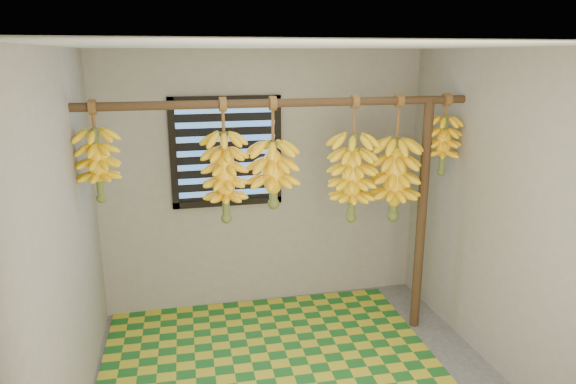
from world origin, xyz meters
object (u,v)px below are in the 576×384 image
object	(u,v)px
banana_bunch_f	(443,145)
banana_bunch_e	(395,179)
banana_bunch_a	(98,165)
banana_bunch_c	(273,174)
banana_bunch_d	(352,178)
support_post	(421,219)
woven_mat	(270,361)
banana_bunch_b	(225,177)

from	to	relation	value
banana_bunch_f	banana_bunch_e	bearing A→B (deg)	-180.00
banana_bunch_a	banana_bunch_c	size ratio (longest dim) A/B	0.85
banana_bunch_a	banana_bunch_d	world-z (taller)	same
support_post	woven_mat	world-z (taller)	support_post
banana_bunch_e	banana_bunch_a	bearing A→B (deg)	180.00
support_post	banana_bunch_f	xyz separation A→B (m)	(0.15, 0.00, 0.63)
woven_mat	banana_bunch_b	xyz separation A→B (m)	(-0.28, 0.27, 1.45)
support_post	banana_bunch_b	xyz separation A→B (m)	(-1.65, 0.00, 0.46)
support_post	banana_bunch_c	size ratio (longest dim) A/B	2.36
banana_bunch_c	banana_bunch_e	size ratio (longest dim) A/B	0.83
banana_bunch_d	banana_bunch_a	bearing A→B (deg)	-180.00
woven_mat	banana_bunch_e	size ratio (longest dim) A/B	2.55
banana_bunch_c	banana_bunch_b	bearing A→B (deg)	180.00
support_post	banana_bunch_b	size ratio (longest dim) A/B	2.13
banana_bunch_a	banana_bunch_f	world-z (taller)	same
banana_bunch_d	banana_bunch_e	world-z (taller)	same
banana_bunch_b	banana_bunch_d	world-z (taller)	same
banana_bunch_d	banana_bunch_c	bearing A→B (deg)	180.00
support_post	banana_bunch_c	distance (m)	1.36
banana_bunch_c	banana_bunch_d	bearing A→B (deg)	0.00
banana_bunch_b	banana_bunch_d	size ratio (longest dim) A/B	0.93
banana_bunch_b	banana_bunch_d	bearing A→B (deg)	-0.00
woven_mat	banana_bunch_a	bearing A→B (deg)	167.30
support_post	banana_bunch_d	xyz separation A→B (m)	(-0.64, 0.00, 0.39)
banana_bunch_e	banana_bunch_c	bearing A→B (deg)	180.00
banana_bunch_a	banana_bunch_b	world-z (taller)	same
woven_mat	banana_bunch_c	xyz separation A→B (m)	(0.09, 0.27, 1.45)
banana_bunch_c	banana_bunch_d	size ratio (longest dim) A/B	0.84
banana_bunch_c	banana_bunch_f	distance (m)	1.44
support_post	banana_bunch_b	distance (m)	1.71
banana_bunch_c	woven_mat	bearing A→B (deg)	-109.14
banana_bunch_a	banana_bunch_b	size ratio (longest dim) A/B	0.77
support_post	banana_bunch_e	bearing A→B (deg)	-180.00
banana_bunch_d	banana_bunch_e	xyz separation A→B (m)	(0.37, -0.00, -0.03)
banana_bunch_a	banana_bunch_d	distance (m)	1.92
banana_bunch_e	banana_bunch_f	xyz separation A→B (m)	(0.41, 0.00, 0.27)
banana_bunch_c	banana_bunch_a	bearing A→B (deg)	-180.00
woven_mat	banana_bunch_f	distance (m)	2.24
woven_mat	banana_bunch_a	world-z (taller)	banana_bunch_a
banana_bunch_a	banana_bunch_f	xyz separation A→B (m)	(2.70, 0.00, 0.04)
support_post	woven_mat	size ratio (longest dim) A/B	0.77
banana_bunch_b	banana_bunch_c	bearing A→B (deg)	-0.00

